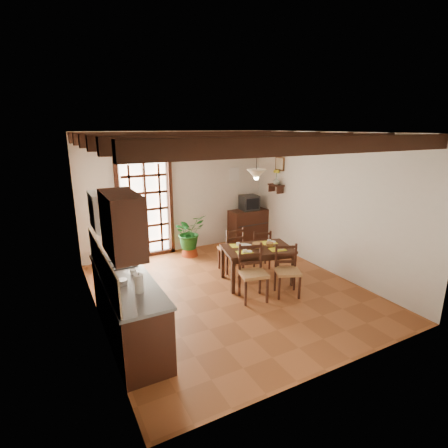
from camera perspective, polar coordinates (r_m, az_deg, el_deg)
ground_plane at (r=6.50m, az=0.89°, el=-10.78°), size 5.00×5.00×0.00m
room_shell at (r=5.92m, az=0.96°, el=5.17°), size 4.52×5.02×2.81m
ceiling_beams at (r=5.83m, az=1.00°, el=13.66°), size 4.50×4.34×0.20m
french_door at (r=7.99m, az=-12.69°, el=2.85°), size 1.26×0.11×2.32m
kitchen_counter at (r=5.18m, az=-15.47°, el=-12.81°), size 0.64×2.25×1.38m
upper_cabinet at (r=4.01m, az=-16.30°, el=-0.05°), size 0.35×0.80×0.70m
range_hood at (r=5.23m, az=-18.83°, el=2.03°), size 0.38×0.60×0.54m
counter_items at (r=5.05m, az=-16.10°, el=-7.50°), size 0.50×1.43×0.25m
dining_table at (r=6.65m, az=5.45°, el=-4.57°), size 1.42×1.08×0.69m
chair_near_left at (r=6.10m, az=4.73°, el=-9.55°), size 0.53×0.52×0.96m
chair_near_right at (r=6.34m, az=10.24°, el=-8.94°), size 0.54×0.53×0.90m
chair_far_left at (r=7.24m, az=1.21°, el=-5.39°), size 0.44×0.42×0.95m
chair_far_right at (r=7.44m, az=5.90°, el=-5.13°), size 0.48×0.47×0.84m
table_setting at (r=6.63m, az=5.47°, el=-4.07°), size 0.93×0.62×0.09m
table_bowl at (r=6.58m, az=3.48°, el=-3.68°), size 0.28×0.28×0.05m
sideboard at (r=8.99m, az=4.05°, el=-0.32°), size 1.01×0.47×0.85m
crt_tv at (r=8.84m, az=4.15°, el=3.52°), size 0.46×0.43×0.37m
fuse_box at (r=8.79m, az=1.72°, el=8.16°), size 0.25×0.03×0.32m
plant_pot at (r=8.15m, az=-5.61°, el=-4.40°), size 0.39×0.39×0.24m
potted_plant at (r=8.01m, az=-5.70°, el=-1.30°), size 2.19×2.01×2.03m
wall_shelf at (r=8.44m, az=8.49°, el=6.05°), size 0.20×0.42×0.20m
shelf_vase at (r=8.42m, az=8.53°, el=6.98°), size 0.15×0.15×0.15m
shelf_flowers at (r=8.40m, az=8.58°, el=8.38°), size 0.14×0.14×0.36m
framed_picture at (r=8.42m, az=9.10°, el=9.70°), size 0.03×0.32×0.32m
pendant_lamp at (r=6.38m, az=5.30°, el=8.25°), size 0.36×0.36×0.84m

